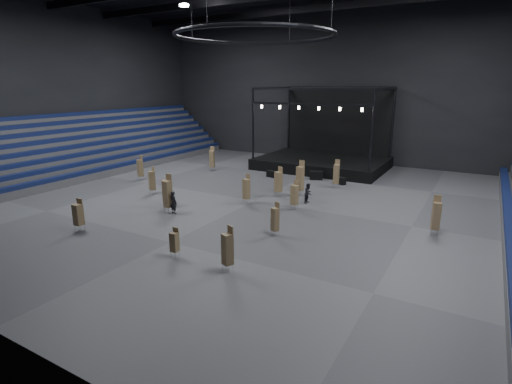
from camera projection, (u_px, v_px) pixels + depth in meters
The scene contains 26 objects.
floor at pixel (255, 201), 33.48m from camera, with size 50.00×50.00×0.00m, color #474649.
wall_back at pixel (341, 88), 48.68m from camera, with size 50.00×0.20×18.00m, color black.
wall_left at pixel (56, 89), 43.19m from camera, with size 0.20×42.00×18.00m, color black.
bleachers_left at pixel (76, 156), 44.10m from camera, with size 7.20×40.00×6.40m.
stage at pixel (325, 155), 46.67m from camera, with size 14.00×10.00×9.20m.
truss_ring at pixel (255, 36), 30.08m from camera, with size 12.30×12.30×5.15m.
flight_case_left at pixel (271, 174), 41.90m from camera, with size 1.02×0.51×0.68m, color black.
flight_case_mid at pixel (316, 175), 40.83m from camera, with size 1.31×0.66×0.88m, color black.
flight_case_right at pixel (340, 181), 38.92m from camera, with size 1.06×0.53×0.71m, color black.
chair_stack_0 at pixel (246, 188), 32.43m from camera, with size 0.60×0.60×2.46m.
chair_stack_1 at pixel (168, 193), 30.05m from camera, with size 0.61×0.61×2.98m.
chair_stack_2 at pixel (78, 214), 26.32m from camera, with size 0.54×0.54×2.20m.
chair_stack_3 at pixel (140, 168), 40.36m from camera, with size 0.58×0.58×2.54m.
chair_stack_4 at pixel (228, 248), 20.56m from camera, with size 0.63×0.63×2.49m.
chair_stack_5 at pixel (336, 174), 37.33m from camera, with size 0.51×0.51×2.68m.
chair_stack_6 at pixel (212, 158), 44.76m from camera, with size 0.64×0.64×2.74m.
chair_stack_7 at pixel (174, 241), 22.39m from camera, with size 0.43×0.43×1.72m.
chair_stack_8 at pixel (436, 215), 25.56m from camera, with size 0.60×0.60×2.65m.
chair_stack_9 at pixel (275, 219), 25.51m from camera, with size 0.53×0.53×2.23m.
chair_stack_10 at pixel (278, 181), 34.43m from camera, with size 0.66×0.66×2.62m.
chair_stack_11 at pixel (295, 194), 30.92m from camera, with size 0.57×0.57×2.31m.
chair_stack_12 at pixel (300, 178), 34.74m from camera, with size 0.63×0.63×3.10m.
chair_stack_13 at pixel (166, 190), 31.71m from camera, with size 0.59×0.59×2.57m.
chair_stack_14 at pixel (152, 180), 35.23m from camera, with size 0.58×0.58×2.46m.
man_center at pixel (174, 203), 29.94m from camera, with size 0.63×0.42×1.74m, color black.
crew_member at pixel (308, 193), 32.69m from camera, with size 0.80×0.62×1.65m, color black.
Camera 1 is at (16.12, -27.78, 9.48)m, focal length 28.00 mm.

